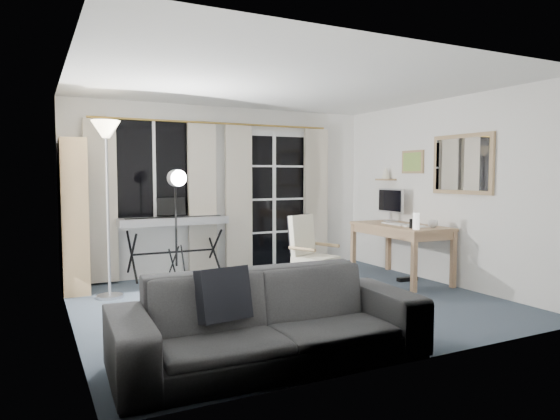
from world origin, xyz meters
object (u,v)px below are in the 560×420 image
Objects in this scene: torchiere_lamp at (106,156)px; monitor at (391,202)px; keyboard_piano at (174,222)px; desk at (400,231)px; office_chair at (308,249)px; bookshelf at (71,219)px; mug at (433,223)px; sofa at (270,304)px; studio_light at (177,193)px.

torchiere_lamp is 3.90m from monitor.
torchiere_lamp is at bearing -147.01° from keyboard_piano.
torchiere_lamp is at bearing 170.57° from desk.
keyboard_piano is 1.50× the size of office_chair.
keyboard_piano is at bearing 156.10° from desk.
keyboard_piano is at bearing 1.19° from bookshelf.
torchiere_lamp is 1.41× the size of keyboard_piano.
keyboard_piano reaches higher than mug.
sofa is (-0.12, -3.25, -0.33)m from keyboard_piano.
bookshelf is at bearing 136.73° from studio_light.
studio_light is 3.00m from desk.
office_chair is 1.76× the size of monitor.
office_chair is 0.41× the size of sofa.
sofa is at bearing -94.79° from studio_light.
office_chair is at bearing 54.85° from sofa.
office_chair reaches higher than mug.
studio_light is 3.20m from mug.
desk is at bearing 36.33° from sofa.
bookshelf is 1.29× the size of keyboard_piano.
bookshelf is at bearing 120.09° from torchiere_lamp.
studio_light is at bearing 127.57° from office_chair.
office_chair is 1.96m from monitor.
monitor reaches higher than sofa.
bookshelf reaches higher than office_chair.
sofa is (0.05, -2.42, -0.76)m from studio_light.
monitor is 0.98m from mug.
office_chair is 1.71m from mug.
keyboard_piano is 0.94m from studio_light.
bookshelf reaches higher than studio_light.
mug is at bearing 28.09° from sofa.
studio_light is (-0.17, -0.82, 0.42)m from keyboard_piano.
desk is at bearing -25.77° from keyboard_piano.
keyboard_piano is at bearing 72.35° from studio_light.
office_chair is 2.11m from sofa.
monitor is at bearing 68.26° from desk.
keyboard_piano is 0.95× the size of studio_light.
desk is (3.65, -0.73, -0.98)m from torchiere_lamp.
torchiere_lamp is at bearing 157.02° from studio_light.
studio_light reaches higher than desk.
desk is at bearing 101.31° from mug.
torchiere_lamp reaches higher than desk.
sofa reaches higher than mug.
sofa is (-1.29, -1.67, -0.11)m from office_chair.
torchiere_lamp is (0.35, -0.61, 0.76)m from bookshelf.
bookshelf is 1.30× the size of desk.
desk is at bearing -16.64° from bookshelf.
keyboard_piano is (0.91, 0.59, -0.85)m from torchiere_lamp.
office_chair is at bearing 171.50° from mug.
keyboard_piano is 1.97m from office_chair.
office_chair is 7.75× the size of mug.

